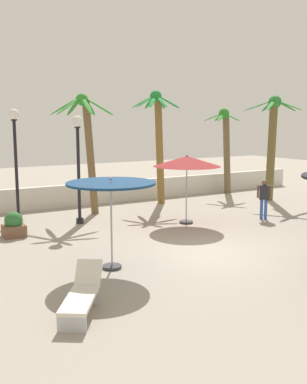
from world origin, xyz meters
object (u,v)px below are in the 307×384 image
(lounge_chair_0, at_px, (82,294))
(planter, at_px, (14,225))
(palm_tree_1, at_px, (88,139))
(palm_tree_3, at_px, (272,136))
(lamp_post_1, at_px, (78,152))
(palm_tree_2, at_px, (158,134))
(patio_umbrella_4, at_px, (187,162))
(palm_tree_0, at_px, (226,142))
(lamp_post_0, at_px, (15,147))
(guest_0, at_px, (264,196))
(patio_umbrella_1, at_px, (111,189))

(lounge_chair_0, bearing_deg, planter, 87.46)
(palm_tree_1, xyz_separation_m, palm_tree_3, (8.97, -1.36, -0.01))
(lamp_post_1, bearing_deg, palm_tree_2, 23.39)
(patio_umbrella_4, bearing_deg, lounge_chair_0, -139.32)
(palm_tree_0, bearing_deg, lamp_post_1, -163.56)
(palm_tree_3, height_order, lamp_post_0, palm_tree_3)
(patio_umbrella_4, height_order, guest_0, patio_umbrella_4)
(palm_tree_3, xyz_separation_m, guest_0, (-3.44, -3.05, -2.16))
(palm_tree_0, relative_size, lamp_post_1, 1.12)
(patio_umbrella_1, relative_size, lamp_post_0, 0.56)
(lounge_chair_0, bearing_deg, lamp_post_0, 83.45)
(lamp_post_0, xyz_separation_m, guest_0, (8.38, -4.66, -1.92))
(lounge_chair_0, xyz_separation_m, planter, (0.30, 6.81, 0.00))
(palm_tree_0, distance_m, lounge_chair_0, 16.21)
(patio_umbrella_1, relative_size, lounge_chair_0, 1.29)
(lamp_post_0, distance_m, guest_0, 9.78)
(palm_tree_2, relative_size, lounge_chair_0, 2.78)
(patio_umbrella_4, bearing_deg, palm_tree_3, 17.71)
(planter, bearing_deg, patio_umbrella_4, -11.93)
(lounge_chair_0, bearing_deg, palm_tree_1, 66.40)
(palm_tree_0, distance_m, guest_0, 6.70)
(palm_tree_1, relative_size, lamp_post_1, 1.22)
(patio_umbrella_1, xyz_separation_m, palm_tree_0, (10.58, 8.15, 0.66))
(palm_tree_1, bearing_deg, palm_tree_2, 9.90)
(palm_tree_0, relative_size, lounge_chair_0, 2.41)
(lamp_post_1, relative_size, planter, 4.74)
(lounge_chair_0, bearing_deg, patio_umbrella_4, 40.68)
(palm_tree_2, height_order, lounge_chair_0, palm_tree_2)
(lamp_post_1, bearing_deg, lamp_post_0, 138.99)
(palm_tree_1, relative_size, palm_tree_2, 0.94)
(patio_umbrella_4, relative_size, lamp_post_1, 0.65)
(patio_umbrella_4, height_order, lounge_chair_0, patio_umbrella_4)
(lamp_post_0, relative_size, planter, 5.05)
(patio_umbrella_1, bearing_deg, palm_tree_2, 51.23)
(lamp_post_0, height_order, planter, lamp_post_0)
(planter, bearing_deg, palm_tree_3, 3.50)
(palm_tree_3, relative_size, lamp_post_0, 1.18)
(palm_tree_1, height_order, lamp_post_1, palm_tree_1)
(lamp_post_0, xyz_separation_m, lounge_chair_0, (-1.06, -9.19, -2.48))
(patio_umbrella_4, height_order, palm_tree_3, palm_tree_3)
(guest_0, height_order, planter, guest_0)
(patio_umbrella_4, relative_size, planter, 3.06)
(patio_umbrella_1, xyz_separation_m, lamp_post_0, (-0.65, 7.03, 0.75))
(palm_tree_1, bearing_deg, lamp_post_0, 175.11)
(palm_tree_2, bearing_deg, patio_umbrella_1, -128.77)
(palm_tree_3, bearing_deg, palm_tree_2, 158.78)
(palm_tree_1, distance_m, lounge_chair_0, 10.14)
(patio_umbrella_1, height_order, palm_tree_2, palm_tree_2)
(patio_umbrella_4, relative_size, lounge_chair_0, 1.39)
(patio_umbrella_4, bearing_deg, planter, 168.07)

